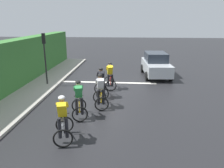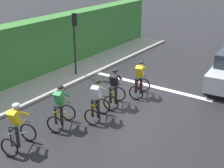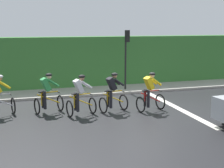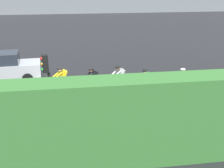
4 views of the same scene
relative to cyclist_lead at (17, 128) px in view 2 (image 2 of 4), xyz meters
The scene contains 11 objects.
ground_plane 6.07m from the cyclist_lead, 95.86° to the right, with size 80.00×80.00×0.00m, color black.
sidewalk_kerb 5.49m from the cyclist_lead, 47.03° to the right, with size 2.80×23.48×0.12m, color #9E998E.
stone_wall_low 6.12m from the cyclist_lead, 40.82° to the right, with size 0.44×23.48×0.51m, color gray.
hedge_wall 6.36m from the cyclist_lead, 39.04° to the right, with size 1.10×23.48×2.95m, color #387533.
road_marking_stop_line 7.54m from the cyclist_lead, 94.70° to the right, with size 7.00×0.30×0.01m, color silver.
cyclist_lead is the anchor object (origin of this frame).
cyclist_second 1.92m from the cyclist_lead, 93.75° to the right, with size 0.94×1.22×1.66m.
cyclist_mid 3.27m from the cyclist_lead, 106.03° to the right, with size 0.91×1.21×1.66m.
cyclist_fourth 4.61m from the cyclist_lead, 99.47° to the right, with size 0.94×1.22×1.66m.
cyclist_trailing 6.19m from the cyclist_lead, 100.25° to the right, with size 0.89×1.20×1.66m.
traffic_light_near_crossing 7.31m from the cyclist_lead, 64.84° to the right, with size 0.24×0.31×3.34m.
Camera 2 is at (-7.14, 11.71, 6.05)m, focal length 51.16 mm.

